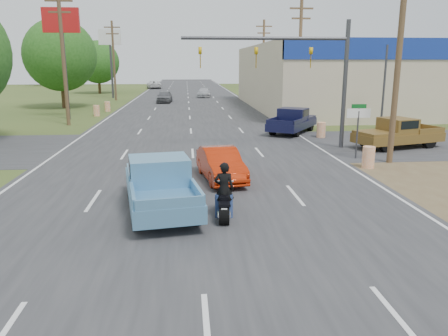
{
  "coord_description": "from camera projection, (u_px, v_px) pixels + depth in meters",
  "views": [
    {
      "loc": [
        -0.29,
        -6.94,
        4.67
      ],
      "look_at": [
        0.92,
        7.13,
        1.3
      ],
      "focal_mm": 35.0,
      "sensor_mm": 36.0,
      "label": 1
    }
  ],
  "objects": [
    {
      "name": "ground",
      "position": [
        207.0,
        331.0,
        7.83
      ],
      "size": [
        200.0,
        200.0,
        0.0
      ],
      "primitive_type": "plane",
      "color": "#34471C",
      "rests_on": "ground"
    },
    {
      "name": "main_road",
      "position": [
        189.0,
        109.0,
        46.59
      ],
      "size": [
        15.0,
        180.0,
        0.02
      ],
      "primitive_type": "cube",
      "color": "#2D2D30",
      "rests_on": "ground"
    },
    {
      "name": "cross_road",
      "position": [
        192.0,
        147.0,
        25.27
      ],
      "size": [
        120.0,
        10.0,
        0.02
      ],
      "primitive_type": "cube",
      "color": "#2D2D30",
      "rests_on": "ground"
    },
    {
      "name": "utility_pole_1",
      "position": [
        399.0,
        49.0,
        19.98
      ],
      "size": [
        2.0,
        0.28,
        10.0
      ],
      "color": "#4C3823",
      "rests_on": "ground"
    },
    {
      "name": "utility_pole_2",
      "position": [
        300.0,
        56.0,
        37.43
      ],
      "size": [
        2.0,
        0.28,
        10.0
      ],
      "color": "#4C3823",
      "rests_on": "ground"
    },
    {
      "name": "utility_pole_3",
      "position": [
        263.0,
        59.0,
        54.87
      ],
      "size": [
        2.0,
        0.28,
        10.0
      ],
      "color": "#4C3823",
      "rests_on": "ground"
    },
    {
      "name": "utility_pole_5",
      "position": [
        63.0,
        55.0,
        32.94
      ],
      "size": [
        2.0,
        0.28,
        10.0
      ],
      "color": "#4C3823",
      "rests_on": "ground"
    },
    {
      "name": "utility_pole_6",
      "position": [
        114.0,
        59.0,
        56.19
      ],
      "size": [
        2.0,
        0.28,
        10.0
      ],
      "color": "#4C3823",
      "rests_on": "ground"
    },
    {
      "name": "tree_1",
      "position": [
        60.0,
        55.0,
        46.11
      ],
      "size": [
        7.56,
        7.56,
        9.36
      ],
      "color": "#422D19",
      "rests_on": "ground"
    },
    {
      "name": "tree_2",
      "position": [
        98.0,
        62.0,
        69.45
      ],
      "size": [
        6.72,
        6.72,
        8.32
      ],
      "color": "#422D19",
      "rests_on": "ground"
    },
    {
      "name": "tree_5",
      "position": [
        316.0,
        58.0,
        101.02
      ],
      "size": [
        7.98,
        7.98,
        9.88
      ],
      "color": "#422D19",
      "rests_on": "ground"
    },
    {
      "name": "tree_6",
      "position": [
        50.0,
        55.0,
        95.88
      ],
      "size": [
        8.82,
        8.82,
        10.92
      ],
      "color": "#422D19",
      "rests_on": "ground"
    },
    {
      "name": "barrel_0",
      "position": [
        368.0,
        157.0,
        20.01
      ],
      "size": [
        0.56,
        0.56,
        1.0
      ],
      "primitive_type": "cylinder",
      "color": "orange",
      "rests_on": "ground"
    },
    {
      "name": "barrel_1",
      "position": [
        321.0,
        130.0,
        28.28
      ],
      "size": [
        0.56,
        0.56,
        1.0
      ],
      "primitive_type": "cylinder",
      "color": "orange",
      "rests_on": "ground"
    },
    {
      "name": "barrel_2",
      "position": [
        97.0,
        111.0,
        39.95
      ],
      "size": [
        0.56,
        0.56,
        1.0
      ],
      "primitive_type": "cylinder",
      "color": "orange",
      "rests_on": "ground"
    },
    {
      "name": "barrel_3",
      "position": [
        107.0,
        106.0,
        43.85
      ],
      "size": [
        0.56,
        0.56,
        1.0
      ],
      "primitive_type": "cylinder",
      "color": "orange",
      "rests_on": "ground"
    },
    {
      "name": "pole_sign_left_near",
      "position": [
        62.0,
        33.0,
        36.3
      ],
      "size": [
        3.0,
        0.35,
        9.2
      ],
      "color": "#3F3F44",
      "rests_on": "ground"
    },
    {
      "name": "pole_sign_left_far",
      "position": [
        110.0,
        45.0,
        59.55
      ],
      "size": [
        3.0,
        0.35,
        9.2
      ],
      "color": "#3F3F44",
      "rests_on": "ground"
    },
    {
      "name": "lane_sign",
      "position": [
        358.0,
        121.0,
        21.64
      ],
      "size": [
        1.2,
        0.08,
        2.52
      ],
      "color": "#3F3F44",
      "rests_on": "ground"
    },
    {
      "name": "street_name_sign",
      "position": [
        358.0,
        123.0,
        23.21
      ],
      "size": [
        0.8,
        0.08,
        2.61
      ],
      "color": "#3F3F44",
      "rests_on": "ground"
    },
    {
      "name": "signal_mast",
      "position": [
        298.0,
        61.0,
        23.67
      ],
      "size": [
        9.12,
        0.4,
        7.0
      ],
      "color": "#3F3F44",
      "rests_on": "ground"
    },
    {
      "name": "red_convertible",
      "position": [
        221.0,
        164.0,
        17.91
      ],
      "size": [
        1.97,
        4.13,
        1.31
      ],
      "primitive_type": "imported",
      "rotation": [
        0.0,
        0.0,
        0.15
      ],
      "color": "#B62508",
      "rests_on": "ground"
    },
    {
      "name": "motorcycle",
      "position": [
        224.0,
        204.0,
        13.43
      ],
      "size": [
        0.62,
        2.03,
        1.03
      ],
      "rotation": [
        0.0,
        0.0,
        -0.08
      ],
      "color": "black",
      "rests_on": "ground"
    },
    {
      "name": "rider",
      "position": [
        224.0,
        192.0,
        13.39
      ],
      "size": [
        0.64,
        0.45,
        1.68
      ],
      "primitive_type": "imported",
      "rotation": [
        0.0,
        0.0,
        3.06
      ],
      "color": "black",
      "rests_on": "ground"
    },
    {
      "name": "blue_pickup",
      "position": [
        160.0,
        183.0,
        14.26
      ],
      "size": [
        2.85,
        5.53,
        1.75
      ],
      "rotation": [
        0.0,
        0.0,
        0.16
      ],
      "color": "black",
      "rests_on": "ground"
    },
    {
      "name": "navy_pickup",
      "position": [
        293.0,
        120.0,
        30.23
      ],
      "size": [
        4.43,
        5.39,
        1.7
      ],
      "rotation": [
        0.0,
        0.0,
        -0.57
      ],
      "color": "black",
      "rests_on": "ground"
    },
    {
      "name": "brown_pickup",
      "position": [
        397.0,
        133.0,
        24.74
      ],
      "size": [
        5.48,
        3.38,
        1.7
      ],
      "rotation": [
        0.0,
        0.0,
        1.87
      ],
      "color": "black",
      "rests_on": "ground"
    },
    {
      "name": "distant_car_grey",
      "position": [
        165.0,
        97.0,
        53.87
      ],
      "size": [
        1.96,
        4.39,
        1.47
      ],
      "primitive_type": "imported",
      "rotation": [
        0.0,
        0.0,
        -0.05
      ],
      "color": "slate",
      "rests_on": "ground"
    },
    {
      "name": "distant_car_silver",
      "position": [
        204.0,
        93.0,
        62.84
      ],
      "size": [
        2.23,
        4.62,
        1.3
      ],
      "primitive_type": "imported",
      "rotation": [
        0.0,
        0.0,
        -0.09
      ],
      "color": "silver",
      "rests_on": "ground"
    },
    {
      "name": "distant_car_white",
      "position": [
        154.0,
        85.0,
        84.52
      ],
      "size": [
        3.29,
        5.65,
        1.48
      ],
      "primitive_type": "imported",
      "rotation": [
        0.0,
        0.0,
        3.31
      ],
      "color": "silver",
      "rests_on": "ground"
    }
  ]
}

